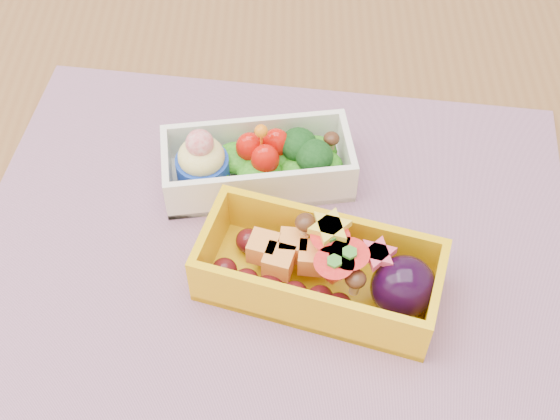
{
  "coord_description": "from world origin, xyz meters",
  "views": [
    {
      "loc": [
        0.06,
        -0.4,
        1.26
      ],
      "look_at": [
        0.05,
        -0.03,
        0.79
      ],
      "focal_mm": 47.77,
      "sensor_mm": 36.0,
      "label": 1
    }
  ],
  "objects_px": {
    "table": "(226,269)",
    "placemat": "(271,243)",
    "bento_white": "(257,163)",
    "bento_yellow": "(324,270)"
  },
  "relations": [
    {
      "from": "bento_yellow",
      "to": "table",
      "type": "bearing_deg",
      "value": 152.18
    },
    {
      "from": "bento_white",
      "to": "bento_yellow",
      "type": "bearing_deg",
      "value": -71.84
    },
    {
      "from": "placemat",
      "to": "bento_yellow",
      "type": "bearing_deg",
      "value": -46.93
    },
    {
      "from": "table",
      "to": "placemat",
      "type": "xyz_separation_m",
      "value": [
        0.05,
        -0.04,
        0.1
      ]
    },
    {
      "from": "placemat",
      "to": "bento_white",
      "type": "distance_m",
      "value": 0.07
    },
    {
      "from": "placemat",
      "to": "table",
      "type": "bearing_deg",
      "value": 138.55
    },
    {
      "from": "table",
      "to": "bento_white",
      "type": "xyz_separation_m",
      "value": [
        0.03,
        0.03,
        0.12
      ]
    },
    {
      "from": "table",
      "to": "bento_yellow",
      "type": "bearing_deg",
      "value": -44.23
    },
    {
      "from": "table",
      "to": "bento_white",
      "type": "distance_m",
      "value": 0.13
    },
    {
      "from": "table",
      "to": "placemat",
      "type": "height_order",
      "value": "placemat"
    }
  ]
}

